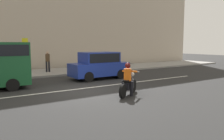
% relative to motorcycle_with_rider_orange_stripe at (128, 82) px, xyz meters
% --- Properties ---
extents(ground_plane, '(80.00, 80.00, 0.00)m').
position_rel_motorcycle_with_rider_orange_stripe_xyz_m(ground_plane, '(-1.15, 1.64, -0.62)').
color(ground_plane, '#252525').
extents(sidewalk_slab, '(40.00, 4.40, 0.14)m').
position_rel_motorcycle_with_rider_orange_stripe_xyz_m(sidewalk_slab, '(-1.15, 9.64, -0.55)').
color(sidewalk_slab, gray).
rests_on(sidewalk_slab, ground_plane).
extents(lane_marking_stripe, '(18.00, 0.14, 0.01)m').
position_rel_motorcycle_with_rider_orange_stripe_xyz_m(lane_marking_stripe, '(-1.60, 2.54, -0.62)').
color(lane_marking_stripe, silver).
rests_on(lane_marking_stripe, ground_plane).
extents(motorcycle_with_rider_orange_stripe, '(1.79, 1.22, 1.51)m').
position_rel_motorcycle_with_rider_orange_stripe_xyz_m(motorcycle_with_rider_orange_stripe, '(0.00, 0.00, 0.00)').
color(motorcycle_with_rider_orange_stripe, black).
rests_on(motorcycle_with_rider_orange_stripe, ground_plane).
extents(parked_hatchback_cobalt_blue, '(3.92, 1.76, 1.80)m').
position_rel_motorcycle_with_rider_orange_stripe_xyz_m(parked_hatchback_cobalt_blue, '(1.32, 4.95, 0.31)').
color(parked_hatchback_cobalt_blue, navy).
rests_on(parked_hatchback_cobalt_blue, ground_plane).
extents(street_sign_post, '(0.44, 0.08, 2.67)m').
position_rel_motorcycle_with_rider_orange_stripe_xyz_m(street_sign_post, '(-2.30, 10.01, 1.13)').
color(street_sign_post, gray).
rests_on(street_sign_post, sidewalk_slab).
extents(pedestrian_bystander, '(0.34, 0.34, 1.63)m').
position_rel_motorcycle_with_rider_orange_stripe_xyz_m(pedestrian_bystander, '(-0.79, 9.40, 0.47)').
color(pedestrian_bystander, black).
rests_on(pedestrian_bystander, sidewalk_slab).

